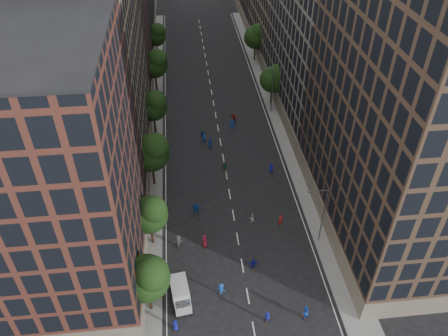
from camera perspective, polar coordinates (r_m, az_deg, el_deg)
name	(u,v)px	position (r m, az deg, el deg)	size (l,w,h in m)	color
ground	(218,129)	(79.14, -0.76, 5.05)	(240.00, 240.00, 0.00)	black
sidewalk_left	(152,111)	(85.41, -9.36, 7.31)	(4.00, 105.00, 0.15)	slate
sidewalk_right	(275,104)	(87.11, 6.71, 8.24)	(4.00, 105.00, 0.15)	slate
bldg_left_a	(63,173)	(48.34, -20.33, -0.67)	(14.00, 22.00, 30.00)	#4E261D
bldg_left_b	(89,58)	(67.55, -17.18, 13.60)	(14.00, 26.00, 34.00)	#816D54
bldg_left_c	(108,21)	(89.74, -14.85, 18.04)	(14.00, 20.00, 28.00)	#4E261D
bldg_right_a	(404,108)	(54.28, 22.44, 7.22)	(14.00, 30.00, 36.00)	#443124
bldg_right_b	(328,27)	(78.91, 13.38, 17.43)	(14.00, 28.00, 33.00)	#675F55
tree_left_0	(148,277)	(48.18, -9.94, -13.84)	(5.20, 5.20, 8.83)	black
tree_left_1	(150,213)	(55.17, -9.62, -5.87)	(4.80, 4.80, 8.21)	black
tree_left_2	(152,151)	(63.82, -9.42, 2.17)	(5.60, 5.60, 9.45)	black
tree_left_3	(154,105)	(75.86, -9.17, 8.10)	(5.00, 5.00, 8.58)	black
tree_left_4	(155,63)	(89.92, -9.00, 13.38)	(5.40, 5.40, 9.08)	black
tree_left_5	(156,34)	(104.81, -8.86, 16.87)	(4.80, 4.80, 8.33)	black
tree_right_a	(274,78)	(84.64, 6.53, 11.59)	(5.00, 5.00, 8.39)	black
tree_right_b	(256,36)	(102.37, 4.26, 16.84)	(5.20, 5.20, 8.83)	black
streetlamp_near	(322,213)	(56.36, 12.66, -5.75)	(2.64, 0.22, 9.06)	#595B60
streetlamp_far	(271,88)	(82.18, 6.20, 10.38)	(2.64, 0.22, 9.06)	#595B60
cargo_van	(180,293)	(52.32, -5.71, -15.99)	(2.64, 4.62, 2.34)	#B9B9BB
skater_0	(175,325)	(50.66, -6.36, -19.76)	(0.75, 0.49, 1.54)	#13199D
skater_1	(267,317)	(51.07, 5.69, -18.77)	(0.63, 0.41, 1.71)	#131DA1
skater_2	(305,313)	(51.79, 10.53, -18.07)	(0.93, 0.73, 1.92)	#1540AE
skater_3	(221,289)	(52.85, -0.38, -15.58)	(1.12, 0.64, 1.73)	#164AB4
skater_4	(189,308)	(51.66, -4.55, -17.78)	(0.93, 0.39, 1.59)	blue
skater_5	(253,264)	(55.36, 3.82, -12.42)	(1.40, 0.44, 1.51)	#141DA7
skater_6	(205,241)	(57.48, -2.52, -9.52)	(0.94, 0.61, 1.92)	maroon
skater_7	(280,220)	(60.56, 7.36, -6.80)	(0.66, 0.43, 1.81)	maroon
skater_8	(252,219)	(60.64, 3.68, -6.60)	(0.75, 0.58, 1.54)	beige
skater_9	(178,241)	(57.73, -5.99, -9.50)	(1.21, 0.70, 1.88)	#38393D
skater_10	(225,167)	(68.82, 0.11, 0.11)	(1.04, 0.43, 1.77)	#1E6537
skater_11	(196,209)	(61.67, -3.70, -5.39)	(1.79, 0.57, 1.93)	#154CB1
skater_12	(271,168)	(69.25, 6.19, 0.04)	(0.78, 0.51, 1.60)	#13149D
skater_13	(204,139)	(75.02, -2.60, 3.79)	(0.69, 0.45, 1.90)	#154FAF
skater_14	(210,144)	(73.81, -1.84, 3.18)	(0.95, 0.74, 1.95)	#153FAC
skater_15	(232,125)	(78.68, 1.08, 5.66)	(1.23, 0.71, 1.90)	#1639B7
skater_16	(202,135)	(76.40, -2.83, 4.36)	(0.94, 0.39, 1.60)	#133A9E
skater_17	(234,118)	(80.68, 1.32, 6.54)	(1.70, 0.54, 1.83)	maroon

